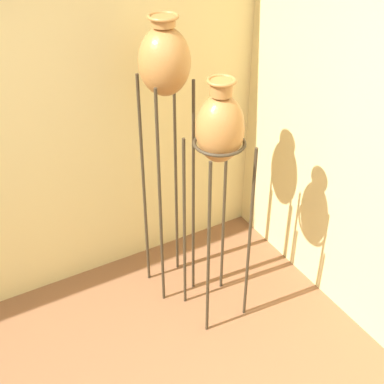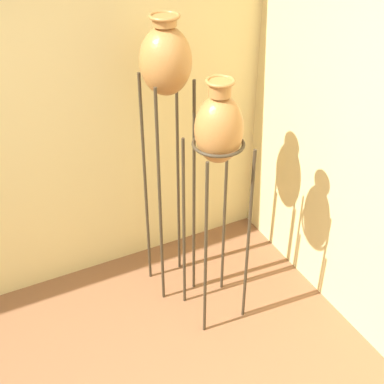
{
  "view_description": "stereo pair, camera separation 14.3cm",
  "coord_description": "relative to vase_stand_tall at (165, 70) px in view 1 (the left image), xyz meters",
  "views": [
    {
      "loc": [
        -0.37,
        -1.18,
        2.75
      ],
      "look_at": [
        1.0,
        1.23,
        0.88
      ],
      "focal_mm": 50.0,
      "sensor_mm": 36.0,
      "label": 1
    },
    {
      "loc": [
        -0.24,
        -1.25,
        2.75
      ],
      "look_at": [
        1.0,
        1.23,
        0.88
      ],
      "focal_mm": 50.0,
      "sensor_mm": 36.0,
      "label": 2
    }
  ],
  "objects": [
    {
      "name": "vase_stand_tall",
      "position": [
        0.0,
        0.0,
        0.0
      ],
      "size": [
        0.3,
        0.3,
        1.94
      ],
      "color": "#382D1E",
      "rests_on": "ground_plane"
    },
    {
      "name": "vase_stand_medium",
      "position": [
        0.15,
        -0.37,
        -0.28
      ],
      "size": [
        0.32,
        0.32,
        1.68
      ],
      "color": "#382D1E",
      "rests_on": "ground_plane"
    }
  ]
}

